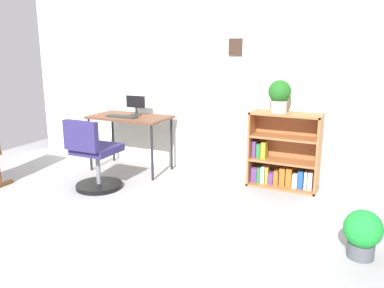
{
  "coord_description": "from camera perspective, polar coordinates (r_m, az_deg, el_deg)",
  "views": [
    {
      "loc": [
        2.08,
        -2.46,
        1.6
      ],
      "look_at": [
        0.27,
        1.32,
        0.55
      ],
      "focal_mm": 37.63,
      "sensor_mm": 36.0,
      "label": 1
    }
  ],
  "objects": [
    {
      "name": "wall_back",
      "position": [
        5.08,
        1.27,
        9.73
      ],
      "size": [
        5.2,
        0.12,
        2.44
      ],
      "color": "silver",
      "rests_on": "ground_plane"
    },
    {
      "name": "office_chair",
      "position": [
        4.59,
        -13.7,
        -2.14
      ],
      "size": [
        0.52,
        0.55,
        0.82
      ],
      "color": "black",
      "rests_on": "ground_plane"
    },
    {
      "name": "monitor",
      "position": [
        5.21,
        -7.97,
        5.56
      ],
      "size": [
        0.27,
        0.14,
        0.24
      ],
      "color": "#262628",
      "rests_on": "desk"
    },
    {
      "name": "bookshelf_low",
      "position": [
        4.68,
        12.77,
        -1.53
      ],
      "size": [
        0.78,
        0.3,
        0.86
      ],
      "color": "#A05F35",
      "rests_on": "ground_plane"
    },
    {
      "name": "keyboard",
      "position": [
        5.08,
        -9.88,
        3.87
      ],
      "size": [
        0.4,
        0.13,
        0.02
      ],
      "primitive_type": "cube",
      "color": "#262B26",
      "rests_on": "desk"
    },
    {
      "name": "desk",
      "position": [
        5.17,
        -8.77,
        3.3
      ],
      "size": [
        1.0,
        0.57,
        0.71
      ],
      "color": "brown",
      "rests_on": "ground_plane"
    },
    {
      "name": "potted_plant_on_shelf",
      "position": [
        4.51,
        12.31,
        6.86
      ],
      "size": [
        0.25,
        0.25,
        0.36
      ],
      "color": "#B7B2A8",
      "rests_on": "bookshelf_low"
    },
    {
      "name": "potted_plant_floor",
      "position": [
        3.38,
        23.03,
        -11.45
      ],
      "size": [
        0.29,
        0.29,
        0.38
      ],
      "color": "#474C51",
      "rests_on": "ground_plane"
    },
    {
      "name": "ground_plane",
      "position": [
        3.6,
        -13.43,
        -12.76
      ],
      "size": [
        6.24,
        6.24,
        0.0
      ],
      "primitive_type": "plane",
      "color": "#979697"
    }
  ]
}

